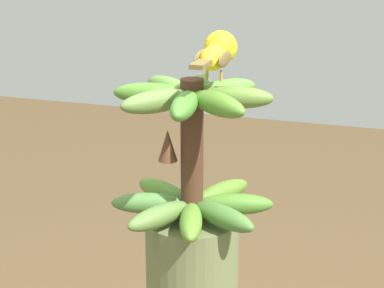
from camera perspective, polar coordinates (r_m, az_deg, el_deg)
banana_bunch at (r=1.20m, az=-0.04°, el=-0.61°), size 0.31×0.31×0.27m
perched_bird at (r=1.16m, az=2.22°, el=8.05°), size 0.20×0.06×0.08m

